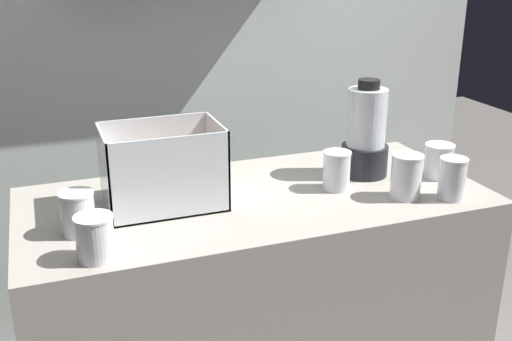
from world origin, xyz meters
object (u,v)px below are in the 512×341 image
Objects in this scene: juice_cup_orange_rightmost at (438,163)px; juice_cup_mango_left at (95,240)px; carrot_display_bin at (163,182)px; juice_cup_mango_far_right at (452,181)px; juice_cup_beet_right at (406,178)px; blender_pitcher at (366,135)px; juice_cup_beet_far_left at (78,215)px; juice_cup_orange_middle at (337,173)px.

juice_cup_mango_left is at bearing -170.49° from juice_cup_orange_rightmost.
juice_cup_mango_far_right is (0.82, -0.25, -0.02)m from carrot_display_bin.
juice_cup_beet_right reaches higher than juice_cup_orange_rightmost.
carrot_display_bin is 0.89m from juice_cup_orange_rightmost.
blender_pitcher is at bearing 18.11° from juice_cup_mango_left.
carrot_display_bin is 0.85m from juice_cup_mango_far_right.
blender_pitcher is 0.25m from juice_cup_orange_rightmost.
blender_pitcher reaches higher than juice_cup_mango_far_right.
juice_cup_mango_left is 0.92m from juice_cup_beet_right.
juice_cup_orange_middle is (0.78, 0.05, -0.00)m from juice_cup_beet_far_left.
juice_cup_mango_far_right is at bearing 1.09° from juice_cup_mango_left.
juice_cup_beet_right is at bearing -5.10° from juice_cup_beet_far_left.
juice_cup_beet_right is 1.06× the size of juice_cup_mango_far_right.
blender_pitcher is at bearing 8.35° from juice_cup_beet_far_left.
juice_cup_orange_middle reaches higher than juice_cup_mango_left.
juice_cup_mango_far_right is at bearing -16.83° from carrot_display_bin.
blender_pitcher is at bearing 153.25° from juice_cup_orange_rightmost.
juice_cup_mango_left is 1.04m from juice_cup_mango_far_right.
juice_cup_beet_far_left is at bearing 99.40° from juice_cup_mango_left.
juice_cup_orange_rightmost is at bearing 9.51° from juice_cup_mango_left.
juice_cup_beet_far_left is 0.78m from juice_cup_orange_middle.
blender_pitcher is 2.62× the size of juice_cup_orange_middle.
juice_cup_beet_far_left is 0.94m from juice_cup_beet_right.
blender_pitcher is 0.94m from juice_cup_beet_far_left.
carrot_display_bin reaches higher than juice_cup_mango_far_right.
juice_cup_mango_left is (-0.90, -0.29, -0.08)m from blender_pitcher.
blender_pitcher is at bearing 30.22° from juice_cup_orange_middle.
juice_cup_mango_far_right is at bearing -23.69° from juice_cup_beet_right.
juice_cup_beet_right is at bearing -150.46° from juice_cup_orange_rightmost.
juice_cup_mango_far_right is (0.14, -0.27, -0.08)m from blender_pitcher.
juice_cup_orange_middle is at bearing 176.40° from juice_cup_orange_rightmost.
juice_cup_beet_far_left is at bearing 174.90° from juice_cup_beet_right.
juice_cup_orange_middle is (0.53, -0.06, -0.02)m from carrot_display_bin.
juice_cup_mango_far_right reaches higher than juice_cup_orange_middle.
carrot_display_bin is at bearing 23.69° from juice_cup_beet_far_left.
juice_cup_orange_middle is at bearing 140.16° from juice_cup_beet_right.
juice_cup_mango_left is at bearing -164.49° from juice_cup_orange_middle.
carrot_display_bin is 0.68m from blender_pitcher.
blender_pitcher reaches higher than juice_cup_orange_middle.
juice_cup_mango_left is at bearing -80.60° from juice_cup_beet_far_left.
juice_cup_orange_rightmost is (0.20, 0.11, -0.01)m from juice_cup_beet_right.
juice_cup_orange_rightmost is at bearing -26.75° from blender_pitcher.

